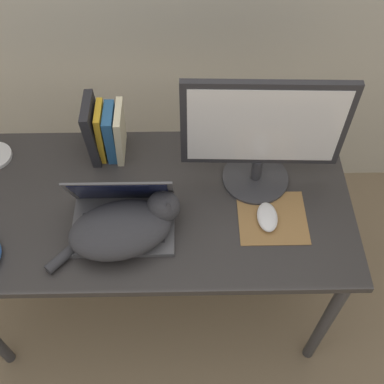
% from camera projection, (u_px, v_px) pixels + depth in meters
% --- Properties ---
extents(ground_plane, '(12.00, 12.00, 0.00)m').
position_uv_depth(ground_plane, '(159.00, 367.00, 2.01)').
color(ground_plane, '#847056').
extents(desk, '(1.36, 0.66, 0.73)m').
position_uv_depth(desk, '(151.00, 216.00, 1.68)').
color(desk, '#2D2B2B').
rests_on(desk, ground_plane).
extents(laptop, '(0.33, 0.22, 0.22)m').
position_uv_depth(laptop, '(123.00, 216.00, 1.54)').
color(laptop, '#4C4C51').
rests_on(laptop, desk).
extents(cat, '(0.41, 0.28, 0.14)m').
position_uv_depth(cat, '(126.00, 227.00, 1.49)').
color(cat, '#333338').
rests_on(cat, desk).
extents(external_monitor, '(0.51, 0.23, 0.44)m').
position_uv_depth(external_monitor, '(263.00, 134.00, 1.50)').
color(external_monitor, '#333338').
rests_on(external_monitor, desk).
extents(mousepad, '(0.22, 0.21, 0.00)m').
position_uv_depth(mousepad, '(272.00, 218.00, 1.58)').
color(mousepad, olive).
rests_on(mousepad, desk).
extents(computer_mouse, '(0.07, 0.11, 0.03)m').
position_uv_depth(computer_mouse, '(267.00, 217.00, 1.56)').
color(computer_mouse, silver).
rests_on(computer_mouse, mousepad).
extents(book_row, '(0.13, 0.16, 0.23)m').
position_uv_depth(book_row, '(105.00, 131.00, 1.67)').
color(book_row, '#232328').
rests_on(book_row, desk).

